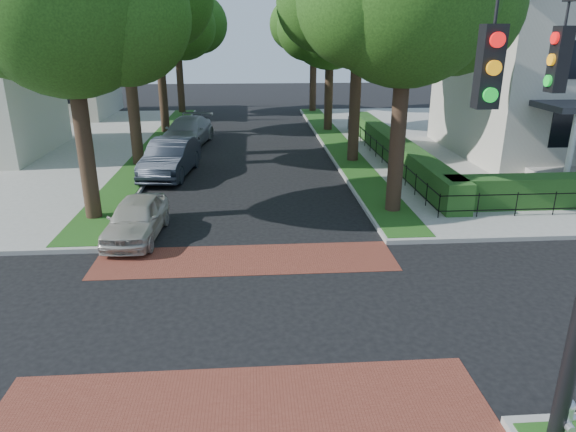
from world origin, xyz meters
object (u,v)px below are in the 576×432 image
(parked_car_middle, at_px, (170,158))
(parked_car_rear, at_px, (187,132))
(parked_car_front, at_px, (136,218))
(fire_hydrant, at_px, (564,420))

(parked_car_middle, xyz_separation_m, parked_car_rear, (-0.00, 7.04, -0.04))
(parked_car_rear, bearing_deg, parked_car_front, -81.10)
(parked_car_middle, xyz_separation_m, fire_hydrant, (8.80, -17.72, -0.30))
(parked_car_middle, bearing_deg, fire_hydrant, -56.72)
(parked_car_front, xyz_separation_m, fire_hydrant, (8.80, -9.86, -0.12))
(parked_car_front, bearing_deg, parked_car_rear, 93.09)
(parked_car_front, height_order, parked_car_rear, parked_car_rear)
(parked_car_middle, relative_size, fire_hydrant, 6.13)
(parked_car_middle, distance_m, fire_hydrant, 19.79)
(parked_car_rear, xyz_separation_m, fire_hydrant, (8.80, -24.76, -0.27))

